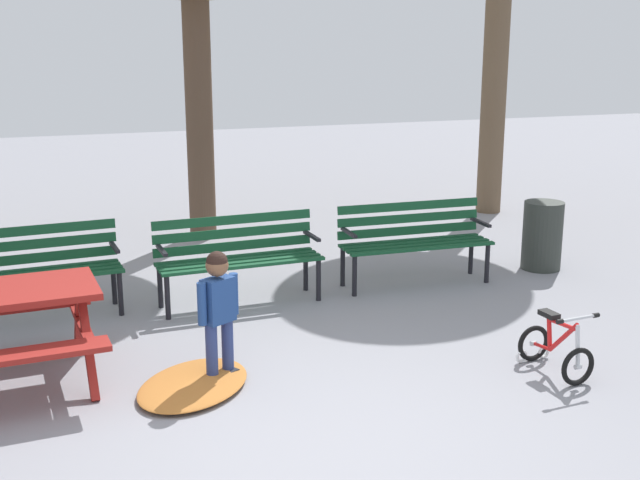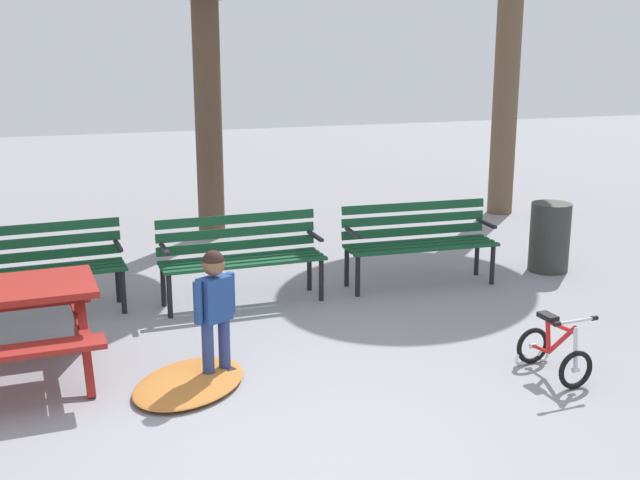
# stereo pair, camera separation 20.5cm
# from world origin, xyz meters

# --- Properties ---
(ground) EXTENTS (36.00, 36.00, 0.00)m
(ground) POSITION_xyz_m (0.00, 0.00, 0.00)
(ground) COLOR gray
(park_bench_far_left) EXTENTS (1.63, 0.56, 0.85)m
(park_bench_far_left) POSITION_xyz_m (-1.62, 3.22, 0.51)
(park_bench_far_left) COLOR #144728
(park_bench_far_left) RESTS_ON ground
(park_bench_left) EXTENTS (1.61, 0.51, 0.85)m
(park_bench_left) POSITION_xyz_m (0.28, 3.02, 0.51)
(park_bench_left) COLOR #144728
(park_bench_left) RESTS_ON ground
(park_bench_right) EXTENTS (1.62, 0.51, 0.85)m
(park_bench_right) POSITION_xyz_m (2.19, 3.03, 0.51)
(park_bench_right) COLOR #144728
(park_bench_right) RESTS_ON ground
(child_standing) EXTENTS (0.35, 0.26, 1.01)m
(child_standing) POSITION_xyz_m (-0.31, 1.26, 0.59)
(child_standing) COLOR navy
(child_standing) RESTS_ON ground
(kids_bicycle) EXTENTS (0.40, 0.58, 0.54)m
(kids_bicycle) POSITION_xyz_m (2.17, 0.50, 0.20)
(kids_bicycle) COLOR black
(kids_bicycle) RESTS_ON ground
(leaf_pile) EXTENTS (1.23, 1.26, 0.07)m
(leaf_pile) POSITION_xyz_m (-0.54, 1.15, 0.04)
(leaf_pile) COLOR #B26B2D
(leaf_pile) RESTS_ON ground
(trash_bin) EXTENTS (0.44, 0.44, 0.77)m
(trash_bin) POSITION_xyz_m (3.79, 3.02, 0.38)
(trash_bin) COLOR #2D332D
(trash_bin) RESTS_ON ground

